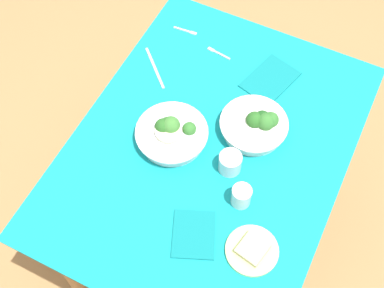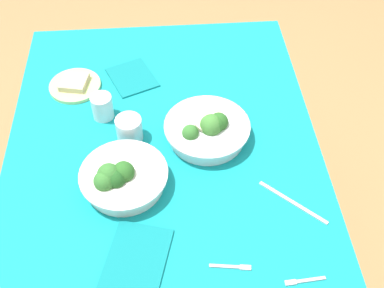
# 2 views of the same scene
# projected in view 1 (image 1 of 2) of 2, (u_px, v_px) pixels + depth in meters

# --- Properties ---
(ground_plane) EXTENTS (6.00, 6.00, 0.00)m
(ground_plane) POSITION_uv_depth(u_px,v_px,m) (205.00, 226.00, 2.52)
(ground_plane) COLOR #9E7547
(dining_table) EXTENTS (1.24, 0.94, 0.75)m
(dining_table) POSITION_uv_depth(u_px,v_px,m) (209.00, 163.00, 1.98)
(dining_table) COLOR teal
(dining_table) RESTS_ON ground_plane
(broccoli_bowl_far) EXTENTS (0.25, 0.25, 0.10)m
(broccoli_bowl_far) POSITION_uv_depth(u_px,v_px,m) (256.00, 125.00, 1.88)
(broccoli_bowl_far) COLOR white
(broccoli_bowl_far) RESTS_ON dining_table
(broccoli_bowl_near) EXTENTS (0.26, 0.26, 0.10)m
(broccoli_bowl_near) POSITION_uv_depth(u_px,v_px,m) (172.00, 133.00, 1.86)
(broccoli_bowl_near) COLOR white
(broccoli_bowl_near) RESTS_ON dining_table
(bread_side_plate) EXTENTS (0.17, 0.17, 0.03)m
(bread_side_plate) POSITION_uv_depth(u_px,v_px,m) (252.00, 250.00, 1.67)
(bread_side_plate) COLOR #B7D684
(bread_side_plate) RESTS_ON dining_table
(water_glass_center) EXTENTS (0.08, 0.08, 0.08)m
(water_glass_center) POSITION_uv_depth(u_px,v_px,m) (230.00, 163.00, 1.80)
(water_glass_center) COLOR silver
(water_glass_center) RESTS_ON dining_table
(water_glass_side) EXTENTS (0.07, 0.07, 0.08)m
(water_glass_side) POSITION_uv_depth(u_px,v_px,m) (241.00, 196.00, 1.73)
(water_glass_side) COLOR silver
(water_glass_side) RESTS_ON dining_table
(fork_by_far_bowl) EXTENTS (0.02, 0.10, 0.00)m
(fork_by_far_bowl) POSITION_uv_depth(u_px,v_px,m) (218.00, 53.00, 2.10)
(fork_by_far_bowl) COLOR #B7B7BC
(fork_by_far_bowl) RESTS_ON dining_table
(fork_by_near_bowl) EXTENTS (0.02, 0.10, 0.00)m
(fork_by_near_bowl) POSITION_uv_depth(u_px,v_px,m) (186.00, 31.00, 2.16)
(fork_by_near_bowl) COLOR #B7B7BC
(fork_by_near_bowl) RESTS_ON dining_table
(table_knife_left) EXTENTS (0.15, 0.16, 0.00)m
(table_knife_left) POSITION_uv_depth(u_px,v_px,m) (155.00, 68.00, 2.06)
(table_knife_left) COLOR #B7B7BC
(table_knife_left) RESTS_ON dining_table
(napkin_folded_upper) EXTENTS (0.21, 0.19, 0.01)m
(napkin_folded_upper) POSITION_uv_depth(u_px,v_px,m) (194.00, 234.00, 1.70)
(napkin_folded_upper) COLOR #0F777D
(napkin_folded_upper) RESTS_ON dining_table
(napkin_folded_lower) EXTENTS (0.24, 0.20, 0.01)m
(napkin_folded_lower) POSITION_uv_depth(u_px,v_px,m) (270.00, 80.00, 2.03)
(napkin_folded_lower) COLOR #0F777D
(napkin_folded_lower) RESTS_ON dining_table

